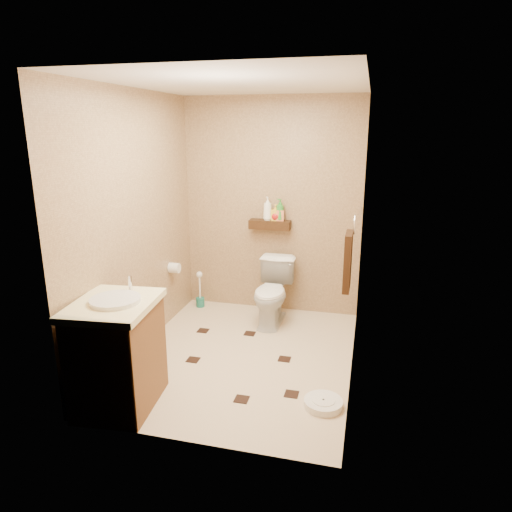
# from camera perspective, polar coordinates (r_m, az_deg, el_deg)

# --- Properties ---
(ground) EXTENTS (2.50, 2.50, 0.00)m
(ground) POSITION_cam_1_polar(r_m,az_deg,el_deg) (4.37, -1.75, -12.42)
(ground) COLOR beige
(ground) RESTS_ON ground
(wall_back) EXTENTS (2.00, 0.04, 2.40)m
(wall_back) POSITION_cam_1_polar(r_m,az_deg,el_deg) (5.13, 1.95, 6.09)
(wall_back) COLOR #A3835D
(wall_back) RESTS_ON ground
(wall_front) EXTENTS (2.00, 0.04, 2.40)m
(wall_front) POSITION_cam_1_polar(r_m,az_deg,el_deg) (2.80, -8.92, -2.30)
(wall_front) COLOR #A3835D
(wall_front) RESTS_ON ground
(wall_left) EXTENTS (0.04, 2.50, 2.40)m
(wall_left) POSITION_cam_1_polar(r_m,az_deg,el_deg) (4.32, -14.78, 3.74)
(wall_left) COLOR #A3835D
(wall_left) RESTS_ON ground
(wall_right) EXTENTS (0.04, 2.50, 2.40)m
(wall_right) POSITION_cam_1_polar(r_m,az_deg,el_deg) (3.80, 12.78, 2.26)
(wall_right) COLOR #A3835D
(wall_right) RESTS_ON ground
(ceiling) EXTENTS (2.00, 2.50, 0.02)m
(ceiling) POSITION_cam_1_polar(r_m,az_deg,el_deg) (3.86, -2.07, 20.78)
(ceiling) COLOR silver
(ceiling) RESTS_ON wall_back
(wall_shelf) EXTENTS (0.46, 0.14, 0.10)m
(wall_shelf) POSITION_cam_1_polar(r_m,az_deg,el_deg) (5.09, 1.74, 3.95)
(wall_shelf) COLOR #391E0F
(wall_shelf) RESTS_ON wall_back
(floor_accents) EXTENTS (1.22, 1.27, 0.01)m
(floor_accents) POSITION_cam_1_polar(r_m,az_deg,el_deg) (4.30, -1.75, -12.83)
(floor_accents) COLOR black
(floor_accents) RESTS_ON ground
(toilet) EXTENTS (0.39, 0.68, 0.69)m
(toilet) POSITION_cam_1_polar(r_m,az_deg,el_deg) (4.94, 2.08, -4.58)
(toilet) COLOR white
(toilet) RESTS_ON ground
(vanity) EXTENTS (0.63, 0.74, 0.97)m
(vanity) POSITION_cam_1_polar(r_m,az_deg,el_deg) (3.65, -16.91, -11.46)
(vanity) COLOR brown
(vanity) RESTS_ON ground
(bathroom_scale) EXTENTS (0.39, 0.39, 0.06)m
(bathroom_scale) POSITION_cam_1_polar(r_m,az_deg,el_deg) (3.70, 8.41, -17.74)
(bathroom_scale) COLOR white
(bathroom_scale) RESTS_ON ground
(toilet_brush) EXTENTS (0.10, 0.10, 0.44)m
(toilet_brush) POSITION_cam_1_polar(r_m,az_deg,el_deg) (5.47, -7.01, -4.78)
(toilet_brush) COLOR #1B6C5D
(toilet_brush) RESTS_ON ground
(towel_ring) EXTENTS (0.12, 0.30, 0.76)m
(towel_ring) POSITION_cam_1_polar(r_m,az_deg,el_deg) (4.11, 11.47, -0.33)
(towel_ring) COLOR silver
(towel_ring) RESTS_ON wall_right
(toilet_paper) EXTENTS (0.12, 0.11, 0.12)m
(toilet_paper) POSITION_cam_1_polar(r_m,az_deg,el_deg) (5.01, -10.18, -1.47)
(toilet_paper) COLOR white
(toilet_paper) RESTS_ON wall_left
(bottle_a) EXTENTS (0.14, 0.14, 0.26)m
(bottle_a) POSITION_cam_1_polar(r_m,az_deg,el_deg) (5.06, 1.47, 5.95)
(bottle_a) COLOR white
(bottle_a) RESTS_ON wall_shelf
(bottle_b) EXTENTS (0.09, 0.09, 0.18)m
(bottle_b) POSITION_cam_1_polar(r_m,az_deg,el_deg) (5.05, 2.44, 5.47)
(bottle_b) COLOR yellow
(bottle_b) RESTS_ON wall_shelf
(bottle_c) EXTENTS (0.16, 0.16, 0.14)m
(bottle_c) POSITION_cam_1_polar(r_m,az_deg,el_deg) (5.05, 2.50, 5.26)
(bottle_c) COLOR red
(bottle_c) RESTS_ON wall_shelf
(bottle_d) EXTENTS (0.12, 0.12, 0.24)m
(bottle_d) POSITION_cam_1_polar(r_m,az_deg,el_deg) (5.04, 3.02, 5.78)
(bottle_d) COLOR #2F872D
(bottle_d) RESTS_ON wall_shelf
(bottle_e) EXTENTS (0.09, 0.09, 0.18)m
(bottle_e) POSITION_cam_1_polar(r_m,az_deg,el_deg) (5.04, 3.04, 5.43)
(bottle_e) COLOR #F07F50
(bottle_e) RESTS_ON wall_shelf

